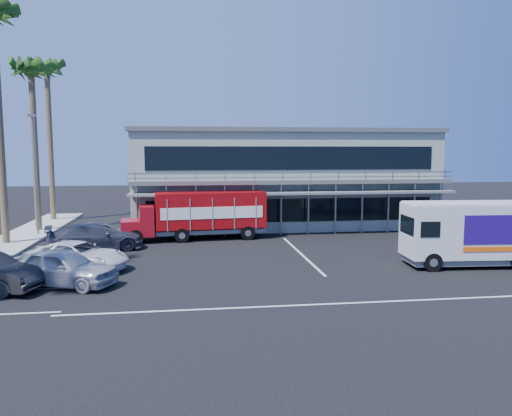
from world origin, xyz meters
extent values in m
plane|color=black|center=(0.00, 0.00, 0.00)|extent=(120.00, 120.00, 0.00)
cube|color=gray|center=(3.00, 15.00, 3.50)|extent=(22.00, 10.00, 7.00)
cube|color=#515454|center=(3.00, 15.00, 7.15)|extent=(22.40, 10.40, 0.30)
cube|color=#515454|center=(3.00, 9.40, 3.60)|extent=(22.00, 1.20, 0.25)
cube|color=gray|center=(3.00, 8.85, 4.10)|extent=(22.00, 0.08, 0.90)
cube|color=slate|center=(3.00, 9.10, 2.90)|extent=(22.00, 1.80, 0.15)
cube|color=black|center=(3.00, 9.98, 1.60)|extent=(20.00, 0.06, 1.60)
cube|color=black|center=(3.00, 9.98, 5.20)|extent=(20.00, 0.06, 1.60)
cylinder|color=brown|center=(-15.20, 8.00, 6.75)|extent=(0.44, 0.44, 13.50)
cylinder|color=brown|center=(-14.70, 13.00, 5.50)|extent=(0.44, 0.44, 11.00)
sphere|color=#1B4714|center=(-14.70, 13.00, 11.20)|extent=(1.10, 1.10, 1.10)
cylinder|color=brown|center=(-15.10, 18.50, 6.00)|extent=(0.44, 0.44, 12.00)
sphere|color=#1B4714|center=(-15.10, 18.50, 12.20)|extent=(1.10, 1.10, 1.10)
cylinder|color=gray|center=(-14.20, 11.00, 4.00)|extent=(0.14, 0.14, 8.00)
cube|color=gray|center=(-14.20, 11.00, 8.00)|extent=(0.50, 0.25, 0.18)
cube|color=maroon|center=(-7.76, 8.02, 0.88)|extent=(1.41, 2.08, 1.05)
cube|color=maroon|center=(-6.80, 8.11, 1.36)|extent=(1.08, 2.26, 1.84)
cube|color=black|center=(-6.80, 8.11, 1.88)|extent=(0.22, 1.86, 0.61)
cube|color=maroon|center=(-2.79, 8.50, 1.93)|extent=(7.18, 2.85, 2.28)
cube|color=slate|center=(-2.79, 8.50, 0.57)|extent=(7.15, 2.52, 0.26)
cube|color=white|center=(-2.68, 7.40, 1.84)|extent=(6.41, 0.65, 0.74)
cube|color=white|center=(-2.90, 9.60, 1.84)|extent=(6.41, 0.65, 0.74)
cylinder|color=black|center=(-7.40, 7.09, 0.46)|extent=(0.93, 0.37, 0.91)
cylinder|color=black|center=(-7.59, 9.00, 0.46)|extent=(0.93, 0.37, 0.91)
cylinder|color=black|center=(-4.61, 7.36, 0.46)|extent=(0.93, 0.37, 0.91)
cylinder|color=black|center=(-4.80, 9.27, 0.46)|extent=(0.93, 0.37, 0.91)
cylinder|color=black|center=(-0.43, 7.76, 0.46)|extent=(0.93, 0.37, 0.91)
cylinder|color=black|center=(-0.62, 9.68, 0.46)|extent=(0.93, 0.37, 0.91)
cube|color=silver|center=(9.70, -0.92, 1.82)|extent=(6.67, 2.68, 2.61)
cube|color=slate|center=(9.70, -0.92, 0.37)|extent=(6.39, 2.44, 0.33)
cube|color=black|center=(6.46, -0.69, 2.10)|extent=(0.19, 1.83, 0.89)
cube|color=silver|center=(9.70, -0.92, 3.15)|extent=(6.53, 2.63, 0.07)
cube|color=#220B6A|center=(10.36, -2.10, 2.00)|extent=(3.35, 0.26, 1.40)
cube|color=#220B6A|center=(10.52, 0.16, 2.00)|extent=(3.35, 0.26, 1.40)
cube|color=#F2590C|center=(10.36, -2.10, 1.07)|extent=(3.35, 0.25, 0.23)
cylinder|color=black|center=(7.30, -1.74, 0.45)|extent=(0.91, 0.34, 0.90)
cylinder|color=black|center=(7.44, 0.23, 0.45)|extent=(0.91, 0.34, 0.90)
cylinder|color=black|center=(11.72, -0.06, 0.45)|extent=(0.91, 0.34, 0.90)
imported|color=#AFB1B6|center=(-9.53, -2.00, 0.80)|extent=(5.07, 3.55, 1.60)
imported|color=silver|center=(-9.50, 0.80, 0.69)|extent=(5.44, 4.02, 1.37)
imported|color=#333845|center=(-9.50, 5.57, 0.77)|extent=(5.68, 3.29, 1.55)
imported|color=slate|center=(-9.50, 7.20, 0.76)|extent=(4.78, 3.33, 1.51)
camera|label=1|loc=(-4.17, -23.65, 5.76)|focal=35.00mm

